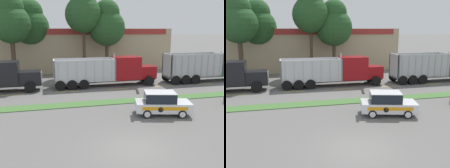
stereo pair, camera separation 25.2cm
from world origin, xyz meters
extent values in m
plane|color=slate|center=(0.00, 0.00, 0.00)|extent=(600.00, 600.00, 0.00)
cube|color=#477538|center=(0.00, 8.77, 0.03)|extent=(120.00, 1.56, 0.06)
cube|color=yellow|center=(-7.95, 13.55, 0.00)|extent=(2.40, 0.14, 0.01)
cube|color=yellow|center=(-2.55, 13.55, 0.00)|extent=(2.40, 0.14, 0.01)
cube|color=yellow|center=(2.85, 13.55, 0.00)|extent=(2.40, 0.14, 0.01)
cube|color=yellow|center=(8.25, 13.55, 0.00)|extent=(2.40, 0.14, 0.01)
cube|color=yellow|center=(13.65, 13.55, 0.00)|extent=(2.40, 0.14, 0.01)
cube|color=black|center=(15.01, 15.01, 0.64)|extent=(11.69, 1.36, 0.18)
cylinder|color=silver|center=(15.81, 14.21, 2.87)|extent=(0.14, 0.14, 1.69)
cube|color=#ADADB2|center=(12.54, 15.01, 0.79)|extent=(6.75, 2.47, 0.12)
cube|color=#ADADB2|center=(15.83, 15.01, 2.12)|extent=(0.16, 2.47, 2.66)
cube|color=#ADADB2|center=(9.24, 15.01, 2.12)|extent=(0.16, 2.47, 2.66)
cube|color=#ADADB2|center=(12.54, 13.86, 2.12)|extent=(6.75, 0.16, 2.66)
cube|color=#ADADB2|center=(12.54, 16.17, 2.12)|extent=(6.75, 0.16, 2.66)
cube|color=#99999E|center=(9.58, 13.76, 2.12)|extent=(0.10, 0.04, 2.53)
cube|color=#99999E|center=(10.43, 13.76, 2.12)|extent=(0.10, 0.04, 2.53)
cube|color=#99999E|center=(11.27, 13.76, 2.12)|extent=(0.10, 0.04, 2.53)
cube|color=#99999E|center=(12.11, 13.76, 2.12)|extent=(0.10, 0.04, 2.53)
cube|color=#99999E|center=(12.96, 13.76, 2.12)|extent=(0.10, 0.04, 2.53)
cube|color=#99999E|center=(13.80, 13.76, 2.12)|extent=(0.10, 0.04, 2.53)
cube|color=#99999E|center=(14.64, 13.76, 2.12)|extent=(0.10, 0.04, 2.53)
cube|color=#99999E|center=(15.49, 13.76, 2.12)|extent=(0.10, 0.04, 2.53)
cylinder|color=black|center=(9.76, 13.80, 0.55)|extent=(1.10, 0.30, 1.10)
cylinder|color=black|center=(9.76, 16.23, 0.55)|extent=(1.10, 0.30, 1.10)
cylinder|color=black|center=(11.04, 13.80, 0.55)|extent=(1.10, 0.30, 1.10)
cylinder|color=black|center=(11.04, 16.23, 0.55)|extent=(1.10, 0.30, 1.10)
cylinder|color=black|center=(12.32, 13.80, 0.55)|extent=(1.10, 0.30, 1.10)
cylinder|color=black|center=(12.32, 16.23, 0.55)|extent=(1.10, 0.30, 1.10)
cube|color=black|center=(-6.20, 15.25, 1.37)|extent=(2.20, 2.00, 1.30)
cube|color=#B7B7BC|center=(-5.07, 15.25, 1.37)|extent=(0.06, 1.71, 1.11)
cube|color=black|center=(-8.63, 15.25, 1.91)|extent=(2.68, 2.44, 2.37)
cube|color=black|center=(-7.27, 15.25, 2.32)|extent=(0.04, 2.07, 1.07)
cylinder|color=black|center=(-6.20, 14.05, 0.54)|extent=(1.08, 0.30, 1.08)
cylinder|color=black|center=(-6.20, 16.45, 0.54)|extent=(1.08, 0.30, 1.08)
cube|color=black|center=(1.93, 15.39, 0.62)|extent=(11.50, 1.29, 0.18)
cube|color=maroon|center=(6.71, 15.39, 1.41)|extent=(1.93, 1.93, 1.39)
cube|color=#B7B7BC|center=(7.71, 15.39, 1.41)|extent=(0.06, 1.65, 1.18)
cube|color=maroon|center=(4.27, 15.39, 1.98)|extent=(2.96, 2.35, 2.53)
cube|color=black|center=(5.77, 15.39, 2.42)|extent=(0.04, 2.00, 1.14)
cylinder|color=silver|center=(2.69, 14.62, 2.85)|extent=(0.14, 0.14, 1.74)
cube|color=silver|center=(-0.51, 15.39, 0.77)|extent=(6.61, 2.35, 0.12)
cube|color=silver|center=(2.71, 15.39, 1.94)|extent=(0.16, 2.35, 2.33)
cube|color=silver|center=(-3.74, 15.39, 1.94)|extent=(0.16, 2.35, 2.33)
cube|color=silver|center=(-0.51, 14.29, 1.94)|extent=(6.61, 0.16, 2.33)
cube|color=silver|center=(-0.51, 16.48, 1.94)|extent=(6.61, 0.16, 2.33)
cube|color=#B2B2B7|center=(-3.35, 14.19, 1.94)|extent=(0.10, 0.04, 2.22)
cube|color=#B2B2B7|center=(-2.40, 14.19, 1.94)|extent=(0.10, 0.04, 2.22)
cube|color=#B2B2B7|center=(-1.46, 14.19, 1.94)|extent=(0.10, 0.04, 2.22)
cube|color=#B2B2B7|center=(-0.51, 14.19, 1.94)|extent=(0.10, 0.04, 2.22)
cube|color=#B2B2B7|center=(0.43, 14.19, 1.94)|extent=(0.10, 0.04, 2.22)
cube|color=#B2B2B7|center=(1.38, 14.19, 1.94)|extent=(0.10, 0.04, 2.22)
cube|color=#B2B2B7|center=(2.32, 14.19, 1.94)|extent=(0.10, 0.04, 2.22)
cylinder|color=black|center=(6.71, 14.23, 0.53)|extent=(1.06, 0.30, 1.06)
cylinder|color=black|center=(6.71, 16.54, 0.53)|extent=(1.06, 0.30, 1.06)
cylinder|color=black|center=(-3.22, 14.23, 0.53)|extent=(1.06, 0.30, 1.06)
cylinder|color=black|center=(-3.22, 16.54, 0.53)|extent=(1.06, 0.30, 1.06)
cylinder|color=black|center=(-1.98, 14.23, 0.53)|extent=(1.06, 0.30, 1.06)
cylinder|color=black|center=(-1.98, 16.54, 0.53)|extent=(1.06, 0.30, 1.06)
cylinder|color=black|center=(-0.73, 14.23, 0.53)|extent=(1.06, 0.30, 1.06)
cylinder|color=black|center=(-0.73, 16.54, 0.53)|extent=(1.06, 0.30, 1.06)
cube|color=white|center=(3.87, 4.78, 0.65)|extent=(4.37, 2.79, 0.70)
cube|color=black|center=(3.64, 4.84, 1.35)|extent=(2.56, 2.10, 0.69)
cube|color=white|center=(3.64, 4.84, 1.71)|extent=(2.56, 2.10, 0.04)
cube|color=black|center=(2.02, 5.28, 1.75)|extent=(0.57, 1.44, 0.03)
cube|color=orange|center=(3.64, 3.90, 0.72)|extent=(3.13, 0.85, 0.24)
cylinder|color=black|center=(3.34, 3.98, 0.65)|extent=(0.37, 0.11, 0.38)
cylinder|color=black|center=(4.86, 3.63, 0.30)|extent=(0.64, 0.35, 0.60)
cylinder|color=silver|center=(4.83, 3.52, 0.30)|extent=(0.41, 0.12, 0.42)
cylinder|color=black|center=(5.31, 5.28, 0.30)|extent=(0.64, 0.35, 0.60)
cylinder|color=silver|center=(5.33, 5.39, 0.30)|extent=(0.41, 0.12, 0.42)
cylinder|color=black|center=(2.44, 4.28, 0.30)|extent=(0.64, 0.35, 0.60)
cylinder|color=silver|center=(2.41, 4.18, 0.30)|extent=(0.41, 0.12, 0.42)
cylinder|color=black|center=(2.88, 5.94, 0.30)|extent=(0.64, 0.35, 0.60)
cylinder|color=silver|center=(2.91, 6.04, 0.30)|extent=(0.41, 0.12, 0.42)
cube|color=tan|center=(-4.71, 30.77, 3.19)|extent=(38.55, 12.00, 6.39)
cube|color=maroon|center=(-4.71, 24.72, 5.94)|extent=(36.62, 0.10, 0.80)
cylinder|color=#473828|center=(0.50, 22.53, 3.42)|extent=(0.41, 0.41, 6.84)
sphere|color=#234C23|center=(0.50, 22.53, 8.18)|extent=(4.86, 4.86, 4.86)
cylinder|color=#473828|center=(-6.51, 25.90, 2.55)|extent=(0.39, 0.39, 5.10)
sphere|color=#234C23|center=(-6.51, 25.90, 6.52)|extent=(5.17, 5.17, 5.17)
sphere|color=#234C23|center=(-6.51, 25.90, 8.59)|extent=(3.62, 3.62, 3.62)
cylinder|color=#473828|center=(3.77, 22.92, 2.55)|extent=(0.50, 0.50, 5.10)
sphere|color=#234C23|center=(3.77, 22.92, 6.49)|extent=(5.06, 5.06, 5.06)
sphere|color=#234C23|center=(3.77, 22.92, 8.51)|extent=(3.54, 3.54, 3.54)
cylinder|color=#473828|center=(-8.54, 21.94, 2.80)|extent=(0.56, 0.56, 5.60)
sphere|color=#234C23|center=(-8.54, 21.94, 6.91)|extent=(4.77, 4.77, 4.77)
sphere|color=#234C23|center=(-8.54, 21.94, 8.82)|extent=(3.34, 3.34, 3.34)
camera|label=1|loc=(-4.14, -11.58, 6.22)|focal=40.00mm
camera|label=2|loc=(-3.90, -11.64, 6.22)|focal=40.00mm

